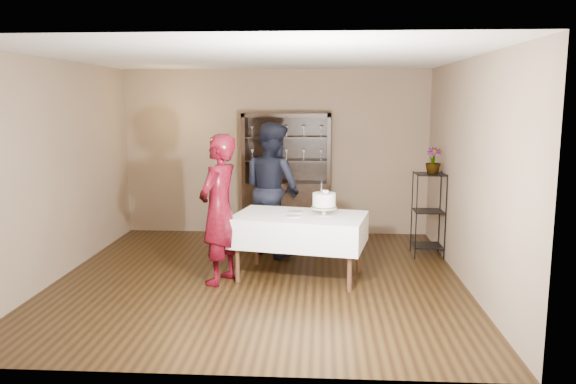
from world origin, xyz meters
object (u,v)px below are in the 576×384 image
man (272,189)px  cake (324,201)px  china_hutch (287,196)px  cake_table (300,230)px  woman (219,209)px  plant_etagere (428,211)px  potted_plant (433,161)px

man → cake: man is taller
china_hutch → cake_table: (0.30, -2.16, -0.05)m
china_hutch → man: bearing=-97.6°
cake_table → woman: bearing=-165.4°
cake_table → woman: size_ratio=0.97×
plant_etagere → woman: (-2.74, -1.36, 0.26)m
plant_etagere → potted_plant: bearing=-45.5°
potted_plant → plant_etagere: bearing=134.5°
china_hutch → plant_etagere: 2.33m
china_hutch → cake_table: size_ratio=1.14×
plant_etagere → cake_table: (-1.78, -1.11, -0.04)m
plant_etagere → man: (-2.22, -0.00, 0.30)m
china_hutch → potted_plant: china_hutch is taller
potted_plant → man: bearing=179.2°
cake_table → cake: cake is taller
woman → man: bearing=-179.9°
woman → cake: size_ratio=4.15×
cake → man: bearing=123.6°
plant_etagere → potted_plant: 0.72m
woman → china_hutch: bearing=-174.2°
cake_table → man: 1.24m
cake → potted_plant: bearing=35.4°
plant_etagere → cake: bearing=-143.2°
woman → cake: 1.29m
china_hutch → potted_plant: size_ratio=5.46×
potted_plant → cake_table: bearing=-149.4°
cake_table → china_hutch: bearing=97.8°
cake_table → man: (-0.44, 1.11, 0.34)m
cake_table → cake: bearing=-0.5°
cake → woman: bearing=-168.9°
man → woman: bearing=113.8°
cake_table → woman: 1.03m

